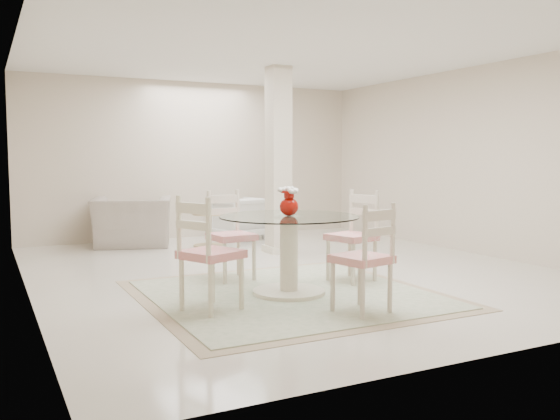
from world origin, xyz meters
name	(u,v)px	position (x,y,z in m)	size (l,w,h in m)	color
ground	(289,270)	(0.00, 0.00, 0.00)	(7.00, 7.00, 0.00)	silver
room_shell	(290,119)	(0.00, 0.00, 1.86)	(6.02, 7.02, 2.71)	beige
column	(278,160)	(0.50, 1.30, 1.35)	(0.30, 0.30, 2.70)	beige
area_rug	(289,294)	(-0.64, -1.21, 0.01)	(2.88, 2.88, 0.02)	tan
dining_table	(289,255)	(-0.64, -1.21, 0.41)	(1.40, 1.40, 0.81)	beige
red_vase	(289,201)	(-0.64, -1.21, 0.95)	(0.22, 0.21, 0.29)	#A20C04
dining_chair_east	(356,229)	(0.35, -0.94, 0.59)	(0.56, 0.56, 1.13)	beige
dining_chair_north	(229,228)	(-0.89, -0.22, 0.59)	(0.49, 0.49, 1.12)	beige
dining_chair_west	(205,245)	(-1.63, -1.49, 0.61)	(0.61, 0.61, 1.16)	#F1E9C6
dining_chair_south	(368,250)	(-0.38, -2.20, 0.58)	(0.52, 0.52, 1.09)	beige
recliner_taupe	(132,222)	(-1.28, 2.88, 0.38)	(1.18, 1.03, 0.77)	gray
armchair_white	(240,218)	(0.56, 2.91, 0.36)	(0.76, 0.79, 0.71)	white
side_table	(209,231)	(-0.25, 2.21, 0.25)	(0.52, 0.52, 0.54)	tan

